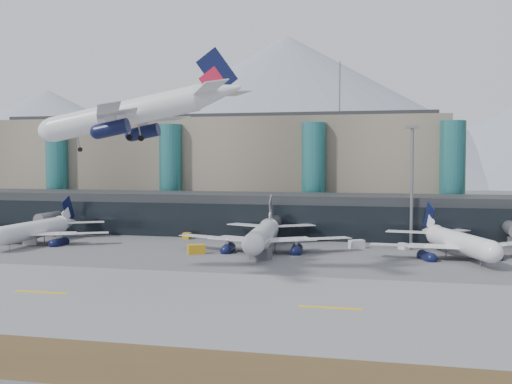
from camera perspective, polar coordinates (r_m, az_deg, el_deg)
ground at (r=99.80m, az=-3.94°, el=-7.73°), size 900.00×900.00×0.00m
runway_strip at (r=85.88m, az=-6.96°, el=-9.49°), size 400.00×40.00×0.04m
dirt_verge at (r=63.81m, az=-15.02°, el=-14.02°), size 400.00×14.00×0.03m
runway_markings at (r=85.88m, az=-6.96°, el=-9.47°), size 128.00×1.00×0.02m
concourse at (r=154.72m, az=2.43°, el=-2.04°), size 170.00×27.00×10.00m
terminal_main at (r=191.46m, az=-3.08°, el=2.06°), size 130.00×30.00×31.00m
teal_towers at (r=173.40m, az=-1.40°, el=1.50°), size 116.40×19.40×46.00m
mountain_ridge at (r=474.56m, az=11.82°, el=6.22°), size 910.00×400.00×110.00m
lightmast_mid at (r=141.66m, az=13.68°, el=1.24°), size 3.00×1.20×25.60m
hero_jet at (r=98.57m, az=-9.90°, el=7.70°), size 33.30×34.18×11.01m
jet_parked_left at (r=149.30m, az=-18.58°, el=-2.70°), size 34.03×32.79×10.95m
jet_parked_mid at (r=129.98m, az=0.72°, el=-3.22°), size 36.62×36.30×11.85m
jet_parked_right at (r=126.98m, az=17.08°, el=-3.66°), size 31.87×33.93×10.91m
veh_a at (r=146.51m, az=-19.46°, el=-4.14°), size 3.25×2.69×1.60m
veh_b at (r=149.07m, az=-6.17°, el=-3.90°), size 1.64×2.54×1.42m
veh_c at (r=118.21m, az=0.41°, el=-5.52°), size 4.18×2.87×2.11m
veh_d at (r=134.16m, az=8.94°, el=-4.61°), size 3.48×3.16×1.77m
veh_g at (r=134.73m, az=12.99°, el=-4.72°), size 2.35×2.52×1.28m
veh_h at (r=125.59m, az=-5.33°, el=-5.09°), size 3.75×3.17×1.83m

